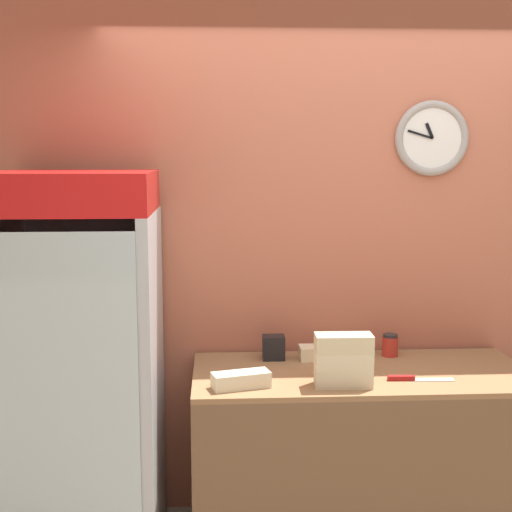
% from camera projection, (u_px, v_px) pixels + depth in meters
% --- Properties ---
extents(wall_back, '(5.20, 0.10, 2.70)m').
position_uv_depth(wall_back, '(348.00, 256.00, 3.71)').
color(wall_back, '#B7664C').
rests_on(wall_back, ground_plane).
extents(prep_counter, '(1.59, 0.70, 0.86)m').
position_uv_depth(prep_counter, '(359.00, 456.00, 3.45)').
color(prep_counter, brown).
rests_on(prep_counter, ground_plane).
extents(beverage_cooler, '(0.71, 0.72, 1.81)m').
position_uv_depth(beverage_cooler, '(82.00, 347.00, 3.33)').
color(beverage_cooler, '#B2B7BC').
rests_on(beverage_cooler, ground_plane).
extents(sandwich_stack_bottom, '(0.26, 0.13, 0.08)m').
position_uv_depth(sandwich_stack_bottom, '(343.00, 377.00, 3.17)').
color(sandwich_stack_bottom, beige).
rests_on(sandwich_stack_bottom, prep_counter).
extents(sandwich_stack_middle, '(0.26, 0.12, 0.08)m').
position_uv_depth(sandwich_stack_middle, '(343.00, 360.00, 3.15)').
color(sandwich_stack_middle, beige).
rests_on(sandwich_stack_middle, sandwich_stack_bottom).
extents(sandwich_stack_top, '(0.25, 0.12, 0.08)m').
position_uv_depth(sandwich_stack_top, '(344.00, 343.00, 3.14)').
color(sandwich_stack_top, beige).
rests_on(sandwich_stack_top, sandwich_stack_middle).
extents(sandwich_flat_left, '(0.22, 0.12, 0.07)m').
position_uv_depth(sandwich_flat_left, '(321.00, 353.00, 3.57)').
color(sandwich_flat_left, beige).
rests_on(sandwich_flat_left, prep_counter).
extents(sandwich_flat_right, '(0.27, 0.16, 0.07)m').
position_uv_depth(sandwich_flat_right, '(241.00, 380.00, 3.14)').
color(sandwich_flat_right, beige).
rests_on(sandwich_flat_right, prep_counter).
extents(chefs_knife, '(0.30, 0.05, 0.02)m').
position_uv_depth(chefs_knife, '(411.00, 379.00, 3.25)').
color(chefs_knife, silver).
rests_on(chefs_knife, prep_counter).
extents(condiment_jar, '(0.08, 0.08, 0.11)m').
position_uv_depth(condiment_jar, '(390.00, 345.00, 3.62)').
color(condiment_jar, '#B72D23').
rests_on(condiment_jar, prep_counter).
extents(napkin_dispenser, '(0.11, 0.09, 0.12)m').
position_uv_depth(napkin_dispenser, '(274.00, 347.00, 3.57)').
color(napkin_dispenser, black).
rests_on(napkin_dispenser, prep_counter).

